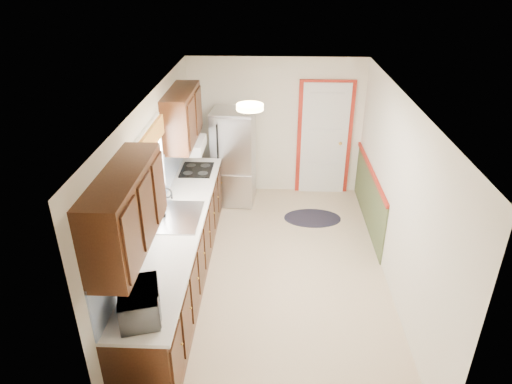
{
  "coord_description": "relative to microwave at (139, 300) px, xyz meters",
  "views": [
    {
      "loc": [
        -0.04,
        -5.06,
        3.81
      ],
      "look_at": [
        -0.25,
        0.12,
        1.15
      ],
      "focal_mm": 32.0,
      "sensor_mm": 36.0,
      "label": 1
    }
  ],
  "objects": [
    {
      "name": "room_shell",
      "position": [
        1.2,
        1.95,
        0.09
      ],
      "size": [
        3.2,
        5.2,
        2.52
      ],
      "color": "#C9B18D",
      "rests_on": "ground"
    },
    {
      "name": "refrigerator",
      "position": [
        0.5,
        4.0,
        -0.3
      ],
      "size": [
        0.72,
        0.71,
        1.63
      ],
      "rotation": [
        0.0,
        0.0,
        -0.07
      ],
      "color": "#B7B7BC",
      "rests_on": "ground"
    },
    {
      "name": "microwave",
      "position": [
        0.0,
        0.0,
        0.0
      ],
      "size": [
        0.42,
        0.57,
        0.35
      ],
      "primitive_type": "imported",
      "rotation": [
        0.0,
        0.0,
        1.85
      ],
      "color": "white",
      "rests_on": "kitchen_run"
    },
    {
      "name": "kitchen_run",
      "position": [
        -0.04,
        1.66,
        -0.3
      ],
      "size": [
        0.63,
        4.0,
        2.2
      ],
      "color": "#35190C",
      "rests_on": "ground"
    },
    {
      "name": "back_wall_trim",
      "position": [
        2.19,
        4.16,
        -0.23
      ],
      "size": [
        1.12,
        2.3,
        2.08
      ],
      "color": "maroon",
      "rests_on": "ground"
    },
    {
      "name": "ceiling_fixture",
      "position": [
        0.9,
        1.75,
        1.25
      ],
      "size": [
        0.3,
        0.3,
        0.06
      ],
      "primitive_type": "cylinder",
      "color": "#FFD88C",
      "rests_on": "room_shell"
    },
    {
      "name": "rug",
      "position": [
        1.83,
        3.4,
        -1.11
      ],
      "size": [
        0.94,
        0.61,
        0.01
      ],
      "primitive_type": "ellipsoid",
      "rotation": [
        0.0,
        0.0,
        0.01
      ],
      "color": "black",
      "rests_on": "ground"
    },
    {
      "name": "cooktop",
      "position": [
        0.01,
        3.16,
        -0.16
      ],
      "size": [
        0.47,
        0.56,
        0.02
      ],
      "primitive_type": "cube",
      "color": "black",
      "rests_on": "kitchen_run"
    }
  ]
}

